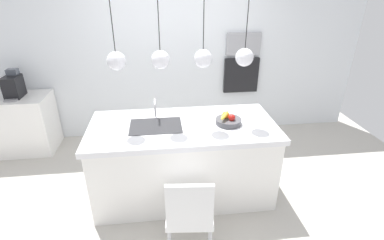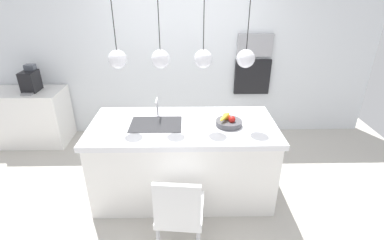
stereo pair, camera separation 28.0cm
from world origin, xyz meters
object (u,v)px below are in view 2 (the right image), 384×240
at_px(microwave, 255,45).
at_px(oven, 252,77).
at_px(coffee_machine, 30,81).
at_px(chair_near, 179,210).
at_px(fruit_bowl, 229,122).

distance_m(microwave, oven, 0.50).
xyz_separation_m(coffee_machine, chair_near, (2.23, -2.16, -0.51)).
height_order(coffee_machine, microwave, microwave).
xyz_separation_m(coffee_machine, oven, (3.35, 0.30, -0.05)).
bearing_deg(chair_near, fruit_bowl, 58.09).
distance_m(coffee_machine, chair_near, 3.15).
distance_m(microwave, chair_near, 2.87).
bearing_deg(fruit_bowl, coffee_machine, 154.38).
bearing_deg(coffee_machine, fruit_bowl, -25.62).
xyz_separation_m(microwave, oven, (0.00, 0.00, -0.50)).
relative_size(fruit_bowl, chair_near, 0.31).
relative_size(fruit_bowl, coffee_machine, 0.74).
height_order(oven, chair_near, oven).
bearing_deg(chair_near, coffee_machine, 135.96).
xyz_separation_m(fruit_bowl, microwave, (0.59, 1.62, 0.50)).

